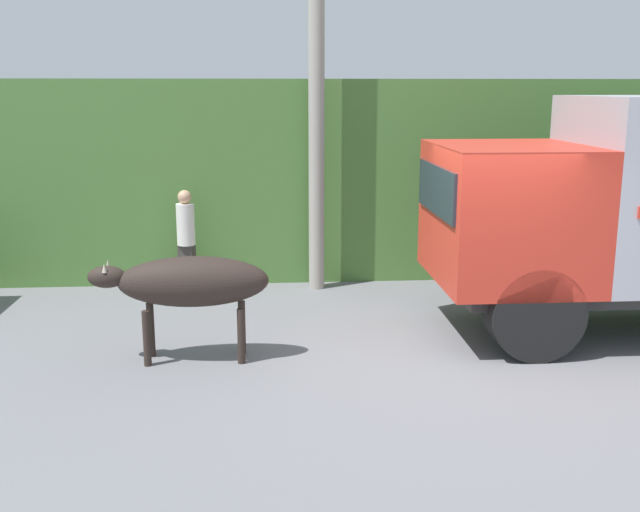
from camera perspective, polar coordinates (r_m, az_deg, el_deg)
ground_plane at (r=9.35m, az=10.68°, el=-7.71°), size 60.00×60.00×0.00m
hillside_embankment at (r=15.80m, az=4.37°, el=7.08°), size 32.00×6.62×3.36m
building_backdrop at (r=13.89m, az=-10.41°, el=5.25°), size 5.28×2.70×2.91m
brown_cow at (r=9.01m, az=-9.90°, el=-2.03°), size 2.13×0.61×1.28m
pedestrian_on_hill at (r=12.14m, az=-10.17°, el=1.58°), size 0.37×0.37×1.65m
utility_pole at (r=11.92m, az=-0.27°, el=14.35°), size 0.90×0.25×6.92m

